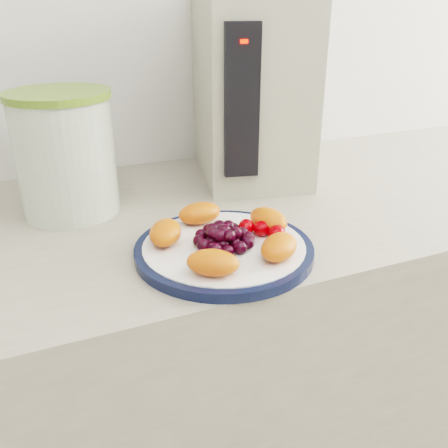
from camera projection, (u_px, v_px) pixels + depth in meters
name	position (u px, v px, depth m)	size (l,w,h in m)	color
counter	(195.00, 402.00, 1.08)	(3.50, 0.60, 0.90)	#A59B88
cabinet_face	(195.00, 412.00, 1.09)	(3.48, 0.58, 0.84)	#8F6948
plate_rim	(224.00, 250.00, 0.74)	(0.26, 0.26, 0.01)	black
plate_face	(224.00, 249.00, 0.74)	(0.24, 0.24, 0.02)	white
canister	(66.00, 157.00, 0.85)	(0.17, 0.17, 0.20)	#3C5B1A
canister_lid	(57.00, 95.00, 0.80)	(0.17, 0.17, 0.01)	olive
appliance_body	(251.00, 90.00, 1.00)	(0.20, 0.28, 0.35)	#ABA891
appliance_panel	(242.00, 103.00, 0.86)	(0.06, 0.02, 0.26)	black
appliance_led	(244.00, 41.00, 0.81)	(0.01, 0.01, 0.01)	#FF0C05
fruit_plate	(228.00, 234.00, 0.73)	(0.23, 0.22, 0.03)	#E94615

